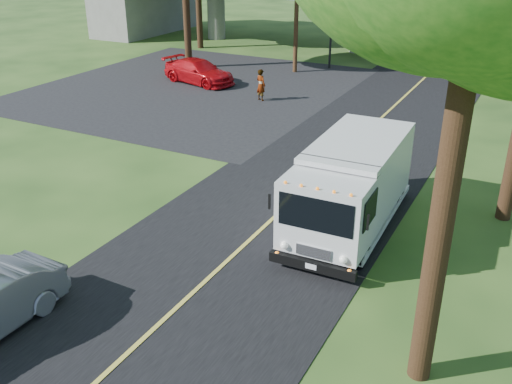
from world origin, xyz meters
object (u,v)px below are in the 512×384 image
Objects in this scene: traffic_signal at (332,16)px; step_van at (351,184)px; pedestrian at (261,85)px; red_sedan at (199,72)px.

step_van is (8.20, -19.79, -1.79)m from traffic_signal.
step_van is 3.83× the size of pedestrian.
traffic_signal is 0.84× the size of step_van.
traffic_signal is 9.05m from pedestrian.
traffic_signal is 21.49m from step_van.
step_van is 18.50m from red_sedan.
step_van is at bearing -67.49° from traffic_signal.
step_van reaches higher than red_sedan.
pedestrian is (-8.61, 11.07, -0.59)m from step_van.
traffic_signal reaches higher than step_van.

